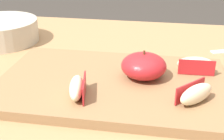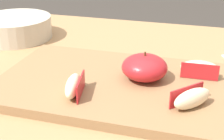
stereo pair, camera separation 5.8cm
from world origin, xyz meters
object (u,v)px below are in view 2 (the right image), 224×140
at_px(apple_half_skin_up, 144,67).
at_px(apple_wedge_near_knife, 200,69).
at_px(apple_wedge_left, 192,98).
at_px(apple_wedge_back, 74,86).
at_px(cutting_board, 112,84).
at_px(ceramic_fruit_bowl, 15,27).

bearing_deg(apple_half_skin_up, apple_wedge_near_knife, 21.47).
height_order(apple_wedge_left, apple_wedge_back, same).
bearing_deg(apple_half_skin_up, apple_wedge_back, -138.38).
bearing_deg(apple_half_skin_up, cutting_board, -159.37).
bearing_deg(ceramic_fruit_bowl, cutting_board, -32.16).
xyz_separation_m(apple_wedge_near_knife, ceramic_fruit_bowl, (-0.48, 0.15, -0.00)).
xyz_separation_m(cutting_board, apple_half_skin_up, (0.06, 0.02, 0.03)).
height_order(apple_wedge_near_knife, apple_wedge_left, same).
xyz_separation_m(apple_wedge_left, ceramic_fruit_bowl, (-0.48, 0.27, -0.00)).
distance_m(apple_wedge_left, ceramic_fruit_bowl, 0.55).
relative_size(apple_wedge_left, ceramic_fruit_bowl, 0.36).
relative_size(cutting_board, apple_wedge_back, 5.63).
xyz_separation_m(cutting_board, apple_wedge_back, (-0.05, -0.07, 0.02)).
bearing_deg(cutting_board, apple_half_skin_up, 20.63).
height_order(cutting_board, apple_wedge_near_knife, apple_wedge_near_knife).
xyz_separation_m(apple_wedge_near_knife, apple_wedge_back, (-0.20, -0.13, 0.00)).
bearing_deg(apple_wedge_near_knife, apple_wedge_left, -93.91).
distance_m(apple_half_skin_up, ceramic_fruit_bowl, 0.43).
bearing_deg(cutting_board, apple_wedge_left, -21.57).
distance_m(apple_half_skin_up, apple_wedge_left, 0.12).
distance_m(cutting_board, apple_half_skin_up, 0.07).
distance_m(cutting_board, ceramic_fruit_bowl, 0.39).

